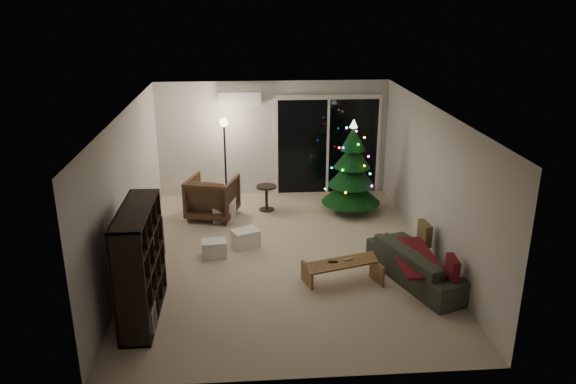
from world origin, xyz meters
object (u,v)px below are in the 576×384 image
at_px(coffee_table, 342,272).
at_px(armchair, 213,197).
at_px(media_cabinet, 145,249).
at_px(sofa, 420,264).
at_px(bookshelf, 125,264).
at_px(christmas_tree, 352,167).

bearing_deg(coffee_table, armchair, 109.29).
bearing_deg(coffee_table, media_cabinet, 149.86).
relative_size(media_cabinet, sofa, 0.58).
bearing_deg(sofa, armchair, 28.90).
bearing_deg(armchair, bookshelf, 90.54).
height_order(media_cabinet, sofa, media_cabinet).
xyz_separation_m(bookshelf, coffee_table, (3.09, 0.70, -0.61)).
xyz_separation_m(media_cabinet, christmas_tree, (3.76, 2.25, 0.61)).
relative_size(sofa, coffee_table, 1.69).
height_order(bookshelf, coffee_table, bookshelf).
bearing_deg(coffee_table, christmas_tree, 60.32).
bearing_deg(media_cabinet, coffee_table, -11.75).
xyz_separation_m(bookshelf, christmas_tree, (3.76, 3.68, 0.17)).
height_order(media_cabinet, coffee_table, media_cabinet).
height_order(armchair, coffee_table, armchair).
distance_m(armchair, christmas_tree, 2.85).
bearing_deg(armchair, coffee_table, 141.79).
bearing_deg(bookshelf, coffee_table, 31.45).
relative_size(bookshelf, media_cabinet, 1.42).
height_order(armchair, christmas_tree, christmas_tree).
bearing_deg(sofa, bookshelf, 79.10).
relative_size(armchair, christmas_tree, 0.48).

